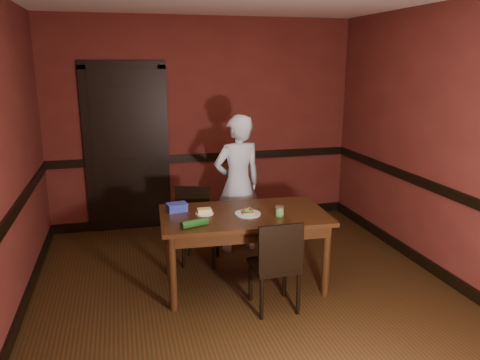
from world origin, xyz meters
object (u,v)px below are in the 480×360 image
chair_near (274,263)px  chair_far (201,227)px  sauce_jar (280,211)px  cheese_saucer (204,212)px  sandwich_plate (248,213)px  food_tub (177,207)px  person (238,184)px  dining_table (244,249)px

chair_near → chair_far: bearing=-68.7°
sauce_jar → cheese_saucer: 0.71m
sandwich_plate → food_tub: food_tub is taller
chair_near → cheese_saucer: size_ratio=4.87×
chair_far → sandwich_plate: 0.84m
person → sauce_jar: bearing=86.1°
person → sandwich_plate: size_ratio=6.47×
chair_near → person: bearing=-91.7°
sandwich_plate → food_tub: bearing=157.1°
dining_table → cheese_saucer: (-0.37, 0.07, 0.39)m
cheese_saucer → person: bearing=56.8°
chair_far → person: (0.48, 0.25, 0.38)m
person → sauce_jar: 1.06m
food_tub → sandwich_plate: bearing=-32.7°
sauce_jar → food_tub: 0.99m
dining_table → cheese_saucer: bearing=172.1°
sandwich_plate → food_tub: 0.69m
food_tub → person: bearing=31.0°
chair_near → sauce_jar: (0.16, 0.33, 0.37)m
chair_far → person: size_ratio=0.52×
sandwich_plate → cheese_saucer: size_ratio=1.41×
dining_table → sauce_jar: sauce_jar is taller
chair_near → sandwich_plate: chair_near is taller
cheese_saucer → food_tub: (-0.24, 0.14, 0.02)m
sandwich_plate → food_tub: (-0.63, 0.27, 0.02)m
dining_table → food_tub: size_ratio=7.43×
person → sauce_jar: person is taller
cheese_saucer → food_tub: bearing=149.0°
chair_far → food_tub: size_ratio=3.86×
chair_far → person: bearing=47.4°
dining_table → cheese_saucer: size_ratio=9.10×
person → cheese_saucer: size_ratio=9.13×
chair_far → person: 0.66m
chair_near → person: size_ratio=0.53×
dining_table → cheese_saucer: 0.54m
sandwich_plate → chair_far: bearing=116.4°
chair_near → sandwich_plate: size_ratio=3.45×
sandwich_plate → chair_near: bearing=-75.0°
chair_far → sandwich_plate: bearing=-43.7°
chair_far → food_tub: same height
dining_table → chair_near: chair_near is taller
chair_near → person: (0.02, 1.38, 0.37)m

